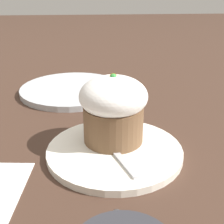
% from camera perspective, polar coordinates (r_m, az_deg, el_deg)
% --- Properties ---
extents(ground_plane, '(4.00, 4.00, 0.00)m').
position_cam_1_polar(ground_plane, '(0.52, 0.47, -7.74)').
color(ground_plane, '#3D281E').
extents(dessert_plate, '(0.22, 0.22, 0.01)m').
position_cam_1_polar(dessert_plate, '(0.51, 0.48, -7.19)').
color(dessert_plate, white).
rests_on(dessert_plate, ground_plane).
extents(carrot_cake, '(0.11, 0.11, 0.12)m').
position_cam_1_polar(carrot_cake, '(0.51, -0.00, 0.71)').
color(carrot_cake, brown).
rests_on(carrot_cake, dessert_plate).
extents(spoon, '(0.12, 0.06, 0.01)m').
position_cam_1_polar(spoon, '(0.50, 0.08, -6.64)').
color(spoon, '#B7B7BC').
rests_on(spoon, dessert_plate).
extents(side_plate, '(0.26, 0.26, 0.01)m').
position_cam_1_polar(side_plate, '(0.79, -7.30, 4.07)').
color(side_plate, '#B2B7BC').
rests_on(side_plate, ground_plane).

